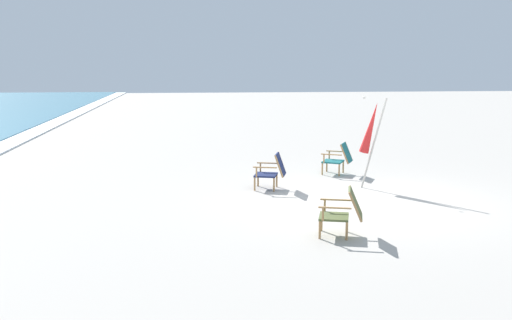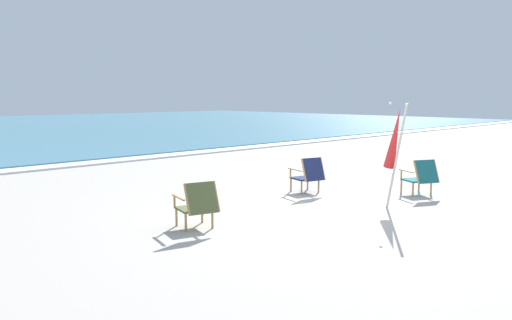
{
  "view_description": "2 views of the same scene",
  "coord_description": "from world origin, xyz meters",
  "px_view_note": "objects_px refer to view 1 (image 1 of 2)",
  "views": [
    {
      "loc": [
        -11.72,
        3.4,
        2.9
      ],
      "look_at": [
        0.14,
        2.23,
        0.87
      ],
      "focal_mm": 42.0,
      "sensor_mm": 36.0,
      "label": 1
    },
    {
      "loc": [
        -7.25,
        -5.36,
        2.18
      ],
      "look_at": [
        0.46,
        2.55,
        0.76
      ],
      "focal_mm": 35.0,
      "sensor_mm": 36.0,
      "label": 2
    }
  ],
  "objects_px": {
    "beach_chair_front_left": "(272,170)",
    "beach_chair_back_right": "(344,211)",
    "beach_chair_back_left": "(339,158)",
    "umbrella_furled_red": "(371,129)"
  },
  "relations": [
    {
      "from": "beach_chair_front_left",
      "to": "beach_chair_back_right",
      "type": "bearing_deg",
      "value": -169.0
    },
    {
      "from": "beach_chair_back_left",
      "to": "beach_chair_back_right",
      "type": "relative_size",
      "value": 1.06
    },
    {
      "from": "beach_chair_back_left",
      "to": "beach_chair_front_left",
      "type": "bearing_deg",
      "value": 129.55
    },
    {
      "from": "beach_chair_front_left",
      "to": "umbrella_furled_red",
      "type": "bearing_deg",
      "value": -92.89
    },
    {
      "from": "beach_chair_front_left",
      "to": "beach_chair_back_left",
      "type": "xyz_separation_m",
      "value": [
        1.56,
        -1.89,
        -0.0
      ]
    },
    {
      "from": "beach_chair_back_right",
      "to": "umbrella_furled_red",
      "type": "bearing_deg",
      "value": -22.38
    },
    {
      "from": "beach_chair_back_left",
      "to": "umbrella_furled_red",
      "type": "bearing_deg",
      "value": -169.97
    },
    {
      "from": "beach_chair_front_left",
      "to": "beach_chair_back_right",
      "type": "distance_m",
      "value": 3.76
    },
    {
      "from": "beach_chair_back_left",
      "to": "umbrella_furled_red",
      "type": "height_order",
      "value": "umbrella_furled_red"
    },
    {
      "from": "beach_chair_front_left",
      "to": "umbrella_furled_red",
      "type": "distance_m",
      "value": 2.38
    }
  ]
}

